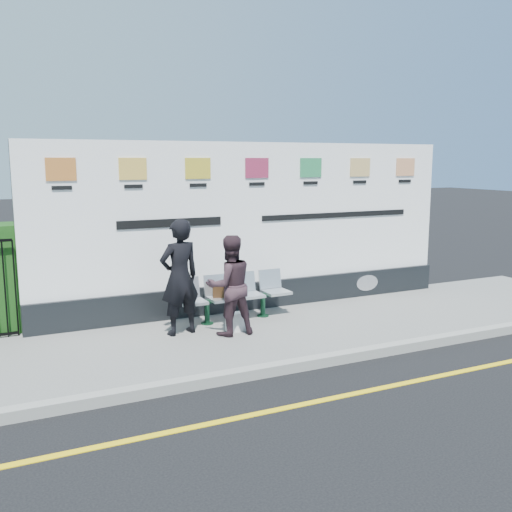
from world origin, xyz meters
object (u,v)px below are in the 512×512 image
(billboard, at_px, (255,238))
(bench, at_px, (236,308))
(woman_left, at_px, (180,277))
(woman_right, at_px, (230,285))

(billboard, distance_m, bench, 1.41)
(woman_left, height_order, woman_right, woman_left)
(bench, distance_m, woman_left, 1.33)
(bench, relative_size, woman_right, 1.28)
(billboard, bearing_deg, bench, -136.51)
(woman_left, bearing_deg, billboard, -162.75)
(billboard, bearing_deg, woman_right, -128.51)
(billboard, height_order, woman_right, billboard)
(woman_left, bearing_deg, bench, -174.07)
(billboard, height_order, bench, billboard)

